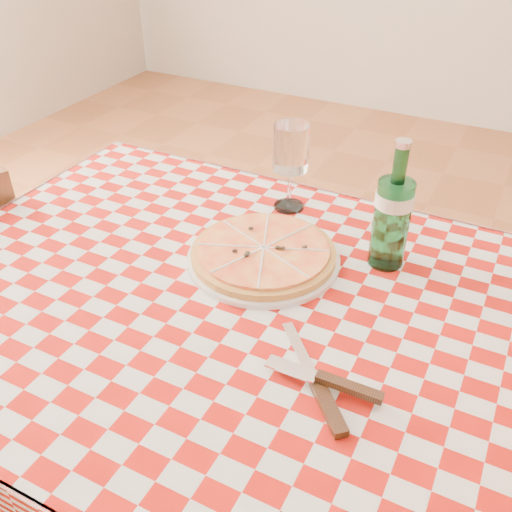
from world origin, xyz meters
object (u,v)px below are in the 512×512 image
(pizza_plate, at_px, (263,252))
(water_bottle, at_px, (394,205))
(dining_table, at_px, (251,346))
(wine_glass, at_px, (290,168))

(pizza_plate, distance_m, water_bottle, 0.26)
(water_bottle, bearing_deg, dining_table, -126.67)
(dining_table, xyz_separation_m, water_bottle, (0.17, 0.23, 0.22))
(pizza_plate, bearing_deg, wine_glass, 101.10)
(dining_table, xyz_separation_m, wine_glass, (-0.08, 0.34, 0.20))
(dining_table, height_order, wine_glass, wine_glass)
(water_bottle, relative_size, wine_glass, 1.30)
(dining_table, relative_size, pizza_plate, 4.06)
(wine_glass, bearing_deg, water_bottle, -23.24)
(pizza_plate, bearing_deg, water_bottle, 25.84)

